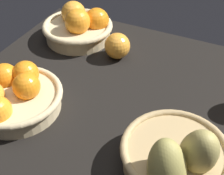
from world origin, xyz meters
The scene contains 5 objects.
market_tray centered at (0.00, 0.00, 1.50)cm, with size 84.00×72.00×3.00cm, color black.
basket_near_left centered at (-20.83, -16.80, 7.03)cm, with size 23.65×23.65×10.19cm.
basket_near_right_pears centered at (21.81, -18.26, 7.74)cm, with size 22.90×24.60×16.31cm.
basket_far_left centered at (-23.29, 20.19, 7.46)cm, with size 23.42×23.42×11.81cm.
loose_orange_back_gap centered at (-7.10, 15.33, 7.00)cm, with size 8.00×8.00×8.00cm, color #F49E33.
Camera 1 is at (27.19, -59.87, 59.91)cm, focal length 50.83 mm.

